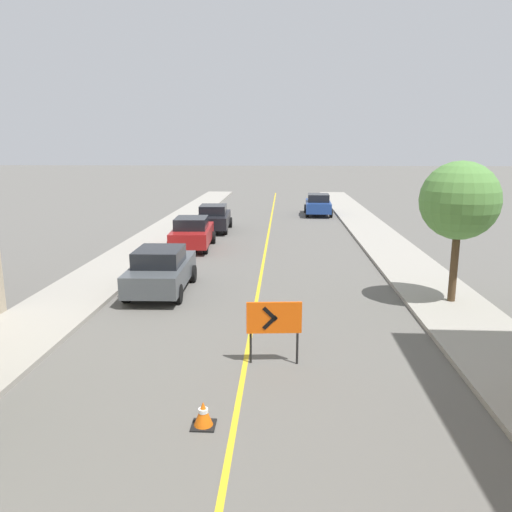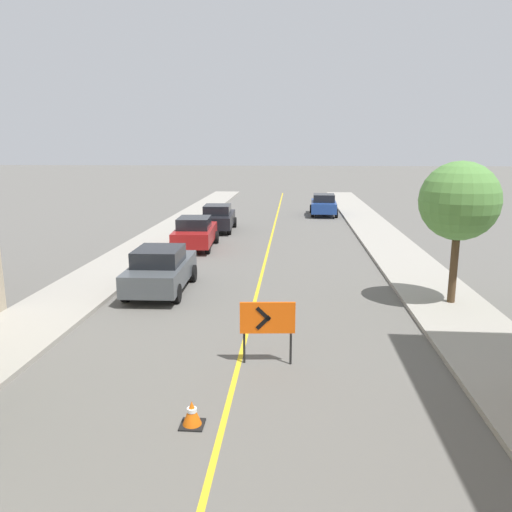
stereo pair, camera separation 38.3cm
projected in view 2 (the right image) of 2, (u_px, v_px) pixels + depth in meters
lane_stripe at (265, 260)px, 22.54m from camera, size 0.12×67.17×0.01m
sidewalk_left at (132, 256)px, 22.98m from camera, size 2.67×67.17×0.13m
sidewalk_right at (405, 261)px, 22.07m from camera, size 2.67×67.17×0.13m
traffic_cone_third at (192, 414)px, 9.09m from camera, size 0.44×0.44×0.48m
arrow_barricade_primary at (267, 320)px, 11.54m from camera, size 1.29×0.17×1.51m
parked_car_curb_near at (161, 269)px, 17.48m from camera, size 1.95×4.35×1.59m
parked_car_curb_mid at (195, 232)px, 25.00m from camera, size 2.04×4.40×1.59m
parked_car_curb_far at (218, 218)px, 30.24m from camera, size 2.01×4.38×1.59m
parked_car_opposite_side at (324, 205)px, 37.09m from camera, size 1.95×4.36×1.59m
street_tree_right_near at (459, 201)px, 15.30m from camera, size 2.44×2.44×4.46m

